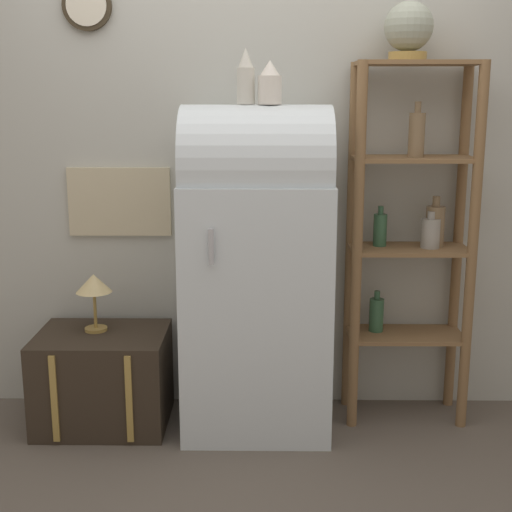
# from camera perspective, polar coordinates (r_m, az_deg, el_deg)

# --- Properties ---
(ground_plane) EXTENTS (12.00, 12.00, 0.00)m
(ground_plane) POSITION_cam_1_polar(r_m,az_deg,el_deg) (3.43, -0.02, -15.18)
(ground_plane) COLOR #60564C
(wall_back) EXTENTS (7.00, 0.09, 2.70)m
(wall_back) POSITION_cam_1_polar(r_m,az_deg,el_deg) (3.61, 0.01, 8.68)
(wall_back) COLOR #B7B7AD
(wall_back) RESTS_ON ground_plane
(refrigerator) EXTENTS (0.70, 0.60, 1.57)m
(refrigerator) POSITION_cam_1_polar(r_m,az_deg,el_deg) (3.39, 0.03, -0.85)
(refrigerator) COLOR silver
(refrigerator) RESTS_ON ground_plane
(suitcase_trunk) EXTENTS (0.63, 0.50, 0.47)m
(suitcase_trunk) POSITION_cam_1_polar(r_m,az_deg,el_deg) (3.66, -12.11, -9.56)
(suitcase_trunk) COLOR #33281E
(suitcase_trunk) RESTS_ON ground_plane
(shelf_unit) EXTENTS (0.59, 0.30, 1.76)m
(shelf_unit) POSITION_cam_1_polar(r_m,az_deg,el_deg) (3.54, 12.27, 2.17)
(shelf_unit) COLOR olive
(shelf_unit) RESTS_ON ground_plane
(globe) EXTENTS (0.22, 0.22, 0.26)m
(globe) POSITION_cam_1_polar(r_m,az_deg,el_deg) (3.49, 12.11, 17.31)
(globe) COLOR #AD8942
(globe) RESTS_ON shelf_unit
(vase_left) EXTENTS (0.08, 0.08, 0.25)m
(vase_left) POSITION_cam_1_polar(r_m,az_deg,el_deg) (3.31, -0.83, 14.04)
(vase_left) COLOR beige
(vase_left) RESTS_ON refrigerator
(vase_center) EXTENTS (0.11, 0.11, 0.19)m
(vase_center) POSITION_cam_1_polar(r_m,az_deg,el_deg) (3.29, 1.12, 13.60)
(vase_center) COLOR silver
(vase_center) RESTS_ON refrigerator
(desk_lamp) EXTENTS (0.18, 0.18, 0.29)m
(desk_lamp) POSITION_cam_1_polar(r_m,az_deg,el_deg) (3.56, -12.85, -2.40)
(desk_lamp) COLOR #AD8942
(desk_lamp) RESTS_ON suitcase_trunk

